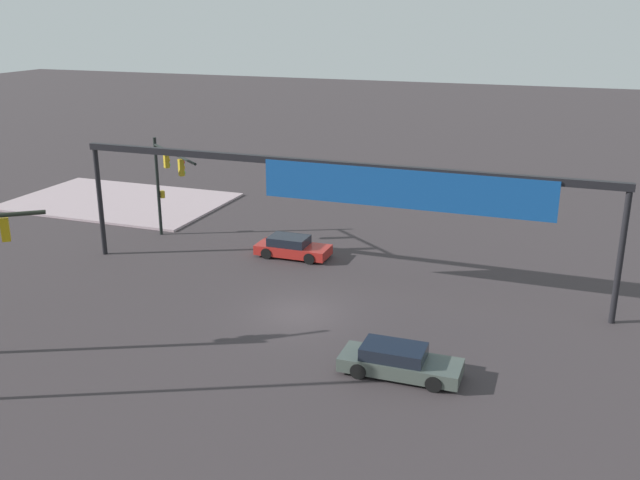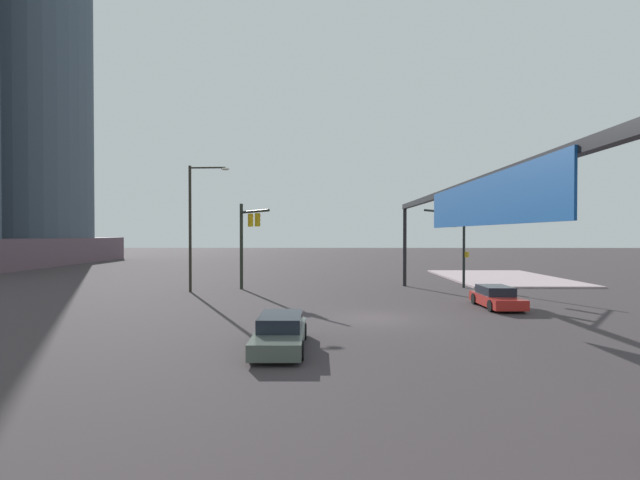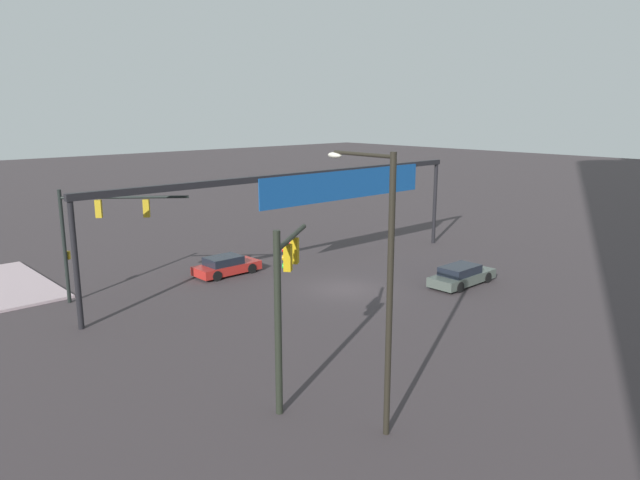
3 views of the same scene
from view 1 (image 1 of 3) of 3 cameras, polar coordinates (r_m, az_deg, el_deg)
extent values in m
plane|color=#3A3235|center=(33.39, -1.72, -5.94)|extent=(222.70, 222.70, 0.00)
cube|color=#B39BA2|center=(54.40, -15.88, 3.02)|extent=(15.38, 10.13, 0.15)
cylinder|color=black|center=(45.15, -12.95, 4.20)|extent=(0.20, 0.20, 6.20)
cylinder|color=black|center=(41.49, -11.73, 6.84)|extent=(5.30, 4.32, 0.15)
cube|color=#B4921A|center=(42.89, -12.31, 6.34)|extent=(0.41, 0.40, 0.95)
cylinder|color=red|center=(42.89, -12.13, 6.76)|extent=(0.19, 0.17, 0.20)
cylinder|color=orange|center=(42.94, -12.11, 6.36)|extent=(0.19, 0.17, 0.20)
cylinder|color=green|center=(43.00, -12.08, 5.97)|extent=(0.19, 0.17, 0.20)
cube|color=#B4921A|center=(40.59, -11.15, 5.76)|extent=(0.41, 0.40, 0.95)
cylinder|color=red|center=(40.58, -10.96, 6.20)|extent=(0.19, 0.17, 0.20)
cylinder|color=orange|center=(40.64, -10.94, 5.78)|extent=(0.19, 0.17, 0.20)
cylinder|color=green|center=(40.71, -10.91, 5.37)|extent=(0.19, 0.17, 0.20)
cube|color=#B4921A|center=(45.34, -12.62, 3.62)|extent=(0.38, 0.38, 0.44)
cube|color=#C09610|center=(31.04, -24.08, 0.76)|extent=(0.41, 0.40, 0.95)
cylinder|color=red|center=(31.11, -24.12, 1.36)|extent=(0.20, 0.17, 0.20)
cylinder|color=orange|center=(31.19, -24.05, 0.83)|extent=(0.20, 0.17, 0.20)
cylinder|color=green|center=(31.27, -23.98, 0.31)|extent=(0.20, 0.17, 0.20)
cylinder|color=black|center=(33.99, 23.08, -1.41)|extent=(0.28, 0.28, 6.18)
cylinder|color=black|center=(42.27, -17.33, 2.88)|extent=(0.28, 0.28, 6.18)
cube|color=black|center=(34.97, 0.62, 6.16)|extent=(27.99, 0.35, 0.35)
cube|color=navy|center=(33.90, 6.68, 4.10)|extent=(14.22, 0.08, 1.88)
cube|color=#48514A|center=(28.08, 6.51, -9.99)|extent=(4.74, 1.78, 0.55)
cube|color=black|center=(27.89, 5.98, -8.96)|extent=(2.47, 1.55, 0.50)
cylinder|color=black|center=(28.60, 9.79, -9.86)|extent=(0.64, 0.23, 0.64)
cylinder|color=black|center=(27.19, 9.16, -11.39)|extent=(0.64, 0.23, 0.64)
cylinder|color=black|center=(29.14, 4.04, -9.07)|extent=(0.64, 0.23, 0.64)
cylinder|color=black|center=(27.76, 3.12, -10.51)|extent=(0.64, 0.23, 0.64)
cube|color=#B0231E|center=(40.68, -2.18, -0.78)|extent=(4.24, 1.79, 0.55)
cube|color=black|center=(40.60, -2.52, -0.04)|extent=(2.21, 1.57, 0.50)
cylinder|color=black|center=(41.00, -0.05, -0.79)|extent=(0.64, 0.22, 0.64)
cylinder|color=black|center=(39.54, -0.86, -1.51)|extent=(0.64, 0.22, 0.64)
cylinder|color=black|center=(41.92, -3.42, -0.39)|extent=(0.64, 0.22, 0.64)
cylinder|color=black|center=(40.49, -4.34, -1.09)|extent=(0.64, 0.22, 0.64)
camera|label=2|loc=(29.48, 40.34, -5.03)|focal=25.28mm
camera|label=3|loc=(35.28, -61.73, 3.19)|focal=33.15mm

